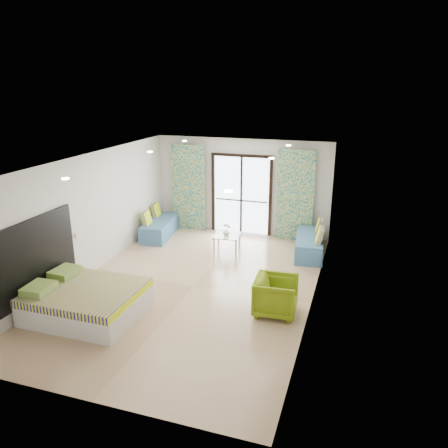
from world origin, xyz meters
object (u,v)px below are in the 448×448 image
(bed, at_px, (85,301))
(armchair, at_px, (276,294))
(daybed_left, at_px, (159,227))
(daybed_right, at_px, (310,244))
(coffee_table, at_px, (227,237))

(bed, distance_m, armchair, 3.57)
(daybed_left, xyz_separation_m, armchair, (4.01, -3.28, 0.14))
(daybed_left, bearing_deg, daybed_right, -8.56)
(bed, distance_m, daybed_left, 4.48)
(daybed_left, distance_m, armchair, 5.18)
(daybed_right, xyz_separation_m, armchair, (-0.22, -3.21, 0.13))
(coffee_table, bearing_deg, daybed_right, 12.20)
(bed, xyz_separation_m, coffee_table, (1.53, 3.92, 0.10))
(bed, xyz_separation_m, daybed_right, (3.59, 4.37, -0.02))
(coffee_table, xyz_separation_m, armchair, (1.84, -2.77, 0.01))
(bed, bearing_deg, daybed_left, 98.19)
(coffee_table, bearing_deg, daybed_left, 166.82)
(daybed_left, relative_size, daybed_right, 0.99)
(bed, relative_size, daybed_right, 1.11)
(daybed_right, distance_m, coffee_table, 2.11)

